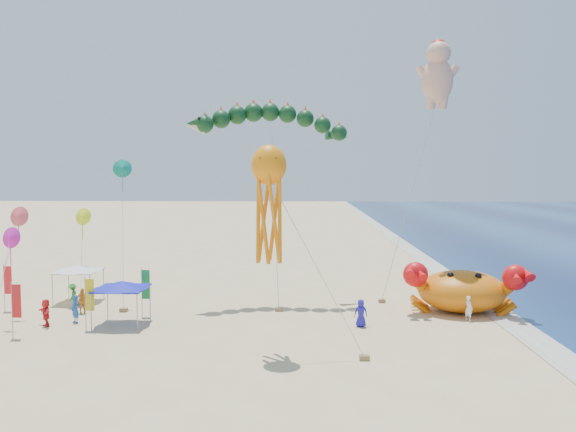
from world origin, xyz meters
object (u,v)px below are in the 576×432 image
(cherub_kite, at_px, (438,73))
(octopus_kite, at_px, (269,195))
(crab_inflatable, at_px, (463,290))
(canopy_white, at_px, (78,268))
(dragon_kite, at_px, (269,126))
(canopy_blue, at_px, (121,285))

(cherub_kite, xyz_separation_m, octopus_kite, (-11.10, -11.75, -8.19))
(crab_inflatable, height_order, octopus_kite, octopus_kite)
(cherub_kite, distance_m, canopy_white, 29.20)
(dragon_kite, distance_m, canopy_blue, 15.10)
(crab_inflatable, bearing_deg, canopy_blue, -170.08)
(cherub_kite, relative_size, octopus_kite, 1.74)
(crab_inflatable, distance_m, cherub_kite, 15.16)
(dragon_kite, xyz_separation_m, canopy_blue, (-8.65, -6.92, -10.26))
(dragon_kite, height_order, cherub_kite, cherub_kite)
(cherub_kite, bearing_deg, canopy_white, -178.39)
(dragon_kite, relative_size, octopus_kite, 1.30)
(dragon_kite, bearing_deg, cherub_kite, -0.72)
(dragon_kite, height_order, canopy_white, dragon_kite)
(dragon_kite, relative_size, canopy_white, 4.38)
(crab_inflatable, bearing_deg, cherub_kite, 112.94)
(crab_inflatable, xyz_separation_m, octopus_kite, (-12.36, -8.78, 6.63))
(crab_inflatable, distance_m, octopus_kite, 16.55)
(crab_inflatable, bearing_deg, dragon_kite, 166.65)
(dragon_kite, bearing_deg, canopy_blue, -141.34)
(dragon_kite, bearing_deg, octopus_kite, -86.31)
(octopus_kite, bearing_deg, crab_inflatable, 35.41)
(octopus_kite, distance_m, canopy_blue, 12.09)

